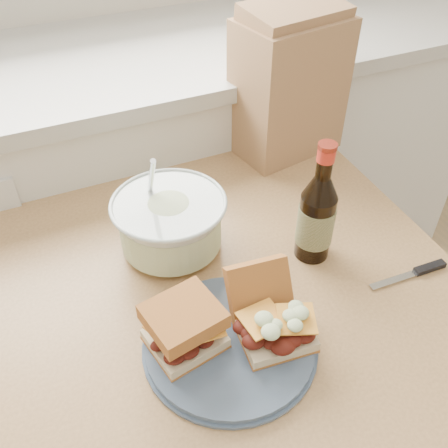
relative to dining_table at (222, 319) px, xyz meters
name	(u,v)px	position (x,y,z in m)	size (l,w,h in m)	color
cabinet_run	(105,201)	(-0.09, 0.71, -0.17)	(2.50, 0.64, 0.94)	white
dining_table	(222,319)	(0.00, 0.00, 0.00)	(0.94, 0.94, 0.76)	tan
plate	(230,343)	(-0.05, -0.14, 0.12)	(0.28, 0.28, 0.02)	#475973
sandwich_left	(184,327)	(-0.12, -0.11, 0.17)	(0.13, 0.12, 0.08)	#CBB98F
sandwich_right	(270,313)	(0.03, -0.14, 0.16)	(0.13, 0.17, 0.10)	#CBB98F
coleslaw_bowl	(170,225)	(-0.05, 0.13, 0.17)	(0.23, 0.23, 0.23)	silver
beer_bottle	(317,216)	(0.20, 0.00, 0.21)	(0.07, 0.07, 0.26)	black
knife	(421,271)	(0.36, -0.14, 0.12)	(0.17, 0.02, 0.01)	silver
paper_bag	(289,88)	(0.35, 0.37, 0.28)	(0.25, 0.16, 0.33)	#A87D51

